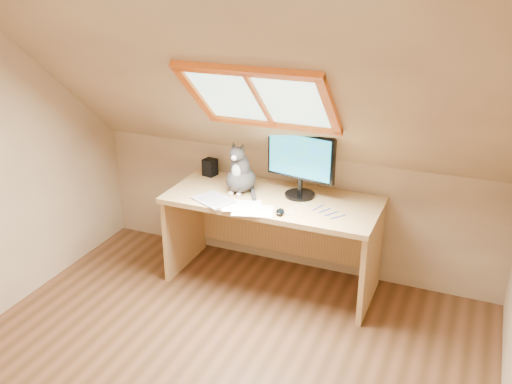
% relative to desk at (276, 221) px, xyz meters
% --- Properties ---
extents(room_shell, '(3.52, 3.52, 2.41)m').
position_rel_desk_xyz_m(room_shell, '(0.03, -1.54, 0.90)').
color(room_shell, tan).
rests_on(room_shell, ground).
extents(desk, '(1.66, 0.73, 0.76)m').
position_rel_desk_xyz_m(desk, '(0.00, 0.00, 0.00)').
color(desk, tan).
rests_on(desk, ground).
extents(monitor, '(0.56, 0.24, 0.52)m').
position_rel_desk_xyz_m(monitor, '(0.18, 0.04, 0.53)').
color(monitor, black).
rests_on(monitor, desk).
extents(cat, '(0.24, 0.28, 0.42)m').
position_rel_desk_xyz_m(cat, '(-0.28, -0.05, 0.38)').
color(cat, '#3B3734').
rests_on(cat, desk).
extents(desk_speaker, '(0.12, 0.12, 0.15)m').
position_rel_desk_xyz_m(desk_speaker, '(-0.67, 0.18, 0.30)').
color(desk_speaker, black).
rests_on(desk_speaker, desk).
extents(graphics_tablet, '(0.37, 0.33, 0.01)m').
position_rel_desk_xyz_m(graphics_tablet, '(-0.40, -0.30, 0.24)').
color(graphics_tablet, '#B2B2B7').
rests_on(graphics_tablet, desk).
extents(mouse, '(0.08, 0.12, 0.03)m').
position_rel_desk_xyz_m(mouse, '(0.16, -0.33, 0.25)').
color(mouse, black).
rests_on(mouse, desk).
extents(papers, '(0.35, 0.30, 0.01)m').
position_rel_desk_xyz_m(papers, '(-0.12, -0.33, 0.23)').
color(papers, white).
rests_on(papers, desk).
extents(cables, '(0.51, 0.26, 0.01)m').
position_rel_desk_xyz_m(cables, '(0.38, -0.19, 0.23)').
color(cables, silver).
rests_on(cables, desk).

